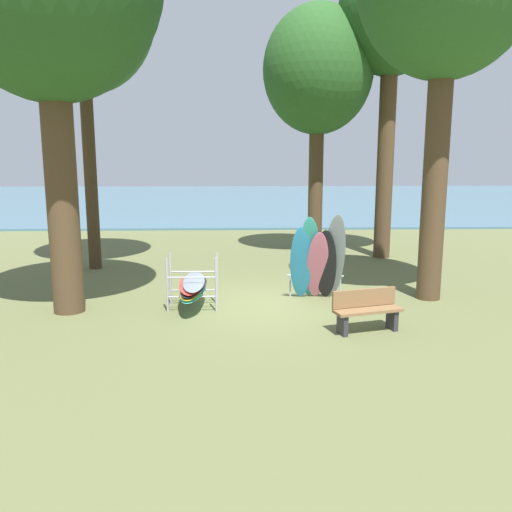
{
  "coord_description": "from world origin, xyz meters",
  "views": [
    {
      "loc": [
        -0.67,
        -12.23,
        3.49
      ],
      "look_at": [
        -0.26,
        0.46,
        1.1
      ],
      "focal_mm": 37.42,
      "sensor_mm": 36.0,
      "label": 1
    }
  ],
  "objects_px": {
    "tree_far_left_back": "(81,7)",
    "park_bench": "(367,310)",
    "tree_far_right_back": "(392,19)",
    "board_storage_rack": "(193,286)",
    "tree_mid_behind": "(318,72)",
    "leaning_board_pile": "(318,262)"
  },
  "relations": [
    {
      "from": "tree_mid_behind",
      "to": "leaning_board_pile",
      "type": "xyz_separation_m",
      "value": [
        -0.82,
        -6.28,
        -5.31
      ]
    },
    {
      "from": "tree_far_left_back",
      "to": "leaning_board_pile",
      "type": "relative_size",
      "value": 4.72
    },
    {
      "from": "tree_far_right_back",
      "to": "board_storage_rack",
      "type": "xyz_separation_m",
      "value": [
        -6.07,
        -6.22,
        -7.35
      ]
    },
    {
      "from": "board_storage_rack",
      "to": "park_bench",
      "type": "distance_m",
      "value": 4.05
    },
    {
      "from": "leaning_board_pile",
      "to": "tree_mid_behind",
      "type": "bearing_deg",
      "value": 82.57
    },
    {
      "from": "tree_far_right_back",
      "to": "board_storage_rack",
      "type": "relative_size",
      "value": 4.73
    },
    {
      "from": "tree_mid_behind",
      "to": "tree_far_left_back",
      "type": "distance_m",
      "value": 7.73
    },
    {
      "from": "leaning_board_pile",
      "to": "board_storage_rack",
      "type": "height_order",
      "value": "leaning_board_pile"
    },
    {
      "from": "tree_far_left_back",
      "to": "tree_far_right_back",
      "type": "xyz_separation_m",
      "value": [
        9.53,
        1.61,
        0.15
      ]
    },
    {
      "from": "tree_mid_behind",
      "to": "park_bench",
      "type": "bearing_deg",
      "value": -91.09
    },
    {
      "from": "tree_mid_behind",
      "to": "leaning_board_pile",
      "type": "distance_m",
      "value": 8.27
    },
    {
      "from": "board_storage_rack",
      "to": "tree_mid_behind",
      "type": "bearing_deg",
      "value": 61.03
    },
    {
      "from": "tree_far_right_back",
      "to": "park_bench",
      "type": "relative_size",
      "value": 6.91
    },
    {
      "from": "leaning_board_pile",
      "to": "park_bench",
      "type": "distance_m",
      "value": 2.5
    },
    {
      "from": "park_bench",
      "to": "tree_far_right_back",
      "type": "bearing_deg",
      "value": 73.06
    },
    {
      "from": "tree_mid_behind",
      "to": "tree_far_right_back",
      "type": "height_order",
      "value": "tree_far_right_back"
    },
    {
      "from": "tree_mid_behind",
      "to": "tree_far_left_back",
      "type": "height_order",
      "value": "tree_far_left_back"
    },
    {
      "from": "tree_far_left_back",
      "to": "board_storage_rack",
      "type": "height_order",
      "value": "tree_far_left_back"
    },
    {
      "from": "tree_far_right_back",
      "to": "board_storage_rack",
      "type": "bearing_deg",
      "value": -134.29
    },
    {
      "from": "board_storage_rack",
      "to": "tree_far_right_back",
      "type": "bearing_deg",
      "value": 45.71
    },
    {
      "from": "tree_far_left_back",
      "to": "leaning_board_pile",
      "type": "height_order",
      "value": "tree_far_left_back"
    },
    {
      "from": "tree_far_left_back",
      "to": "park_bench",
      "type": "distance_m",
      "value": 12.0
    }
  ]
}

